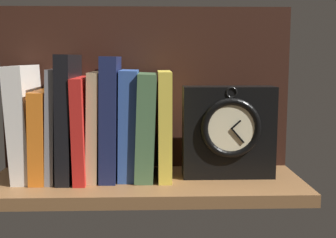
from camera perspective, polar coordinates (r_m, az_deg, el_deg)
name	(u,v)px	position (r cm, az deg, el deg)	size (l,w,h in cm)	color
ground_plane	(146,185)	(93.24, -2.87, -8.56)	(65.43, 23.72, 2.50)	brown
back_panel	(146,88)	(100.84, -2.84, 4.01)	(65.43, 1.20, 36.58)	black
book_white_catcher	(26,122)	(96.49, -18.04, -0.42)	(3.91, 14.42, 23.69)	silver
book_orange_pandolfini	(44,134)	(95.90, -15.79, -1.92)	(3.10, 15.28, 18.58)	orange
book_gray_chess	(57,124)	(94.93, -14.26, -0.61)	(1.70, 14.93, 23.01)	gray
book_black_skeptic	(69,117)	(94.21, -12.76, 0.27)	(2.85, 16.08, 25.92)	black
book_red_requiem	(83,128)	(94.04, -10.96, -1.13)	(2.39, 16.60, 21.26)	red
book_tan_shortstories	(96,125)	(93.58, -9.38, -0.79)	(2.27, 13.46, 22.36)	tan
book_navy_bierce	(110,118)	(92.99, -7.49, 0.18)	(3.38, 13.87, 25.54)	#192147
book_blue_modern	(129,124)	(92.90, -5.14, -0.67)	(3.64, 12.04, 22.71)	#2D4C8E
book_green_romantic	(148,126)	(92.81, -2.66, -0.87)	(3.79, 13.76, 22.04)	#476B44
book_yellow_seinlanguage	(164,124)	(92.80, -0.46, -0.71)	(2.74, 14.06, 22.50)	gold
framed_clock	(229,131)	(93.39, 7.89, -1.61)	(19.34, 7.10, 19.48)	black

